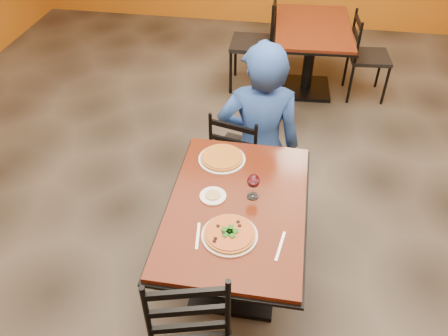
% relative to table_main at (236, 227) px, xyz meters
% --- Properties ---
extents(floor, '(7.00, 8.00, 0.01)m').
position_rel_table_main_xyz_m(floor, '(0.00, 0.50, -0.56)').
color(floor, black).
rests_on(floor, ground).
extents(table_main, '(0.83, 1.23, 0.75)m').
position_rel_table_main_xyz_m(table_main, '(0.00, 0.00, 0.00)').
color(table_main, '#5E230E').
rests_on(table_main, floor).
extents(table_second, '(0.86, 1.22, 0.75)m').
position_rel_table_main_xyz_m(table_second, '(0.40, 2.70, -0.00)').
color(table_second, '#5E230E').
rests_on(table_second, floor).
extents(chair_main_far, '(0.47, 0.47, 0.86)m').
position_rel_table_main_xyz_m(chair_main_far, '(-0.09, 0.89, -0.13)').
color(chair_main_far, black).
rests_on(chair_main_far, floor).
extents(chair_second_left, '(0.46, 0.46, 1.01)m').
position_rel_table_main_xyz_m(chair_second_left, '(-0.21, 2.70, -0.05)').
color(chair_second_left, black).
rests_on(chair_second_left, floor).
extents(chair_second_right, '(0.44, 0.44, 0.89)m').
position_rel_table_main_xyz_m(chair_second_right, '(1.02, 2.70, -0.11)').
color(chair_second_right, black).
rests_on(chair_second_right, floor).
extents(diner, '(0.71, 0.52, 1.35)m').
position_rel_table_main_xyz_m(diner, '(0.04, 0.95, 0.12)').
color(diner, navy).
rests_on(diner, floor).
extents(plate_main, '(0.31, 0.31, 0.01)m').
position_rel_table_main_xyz_m(plate_main, '(-0.00, -0.25, 0.20)').
color(plate_main, white).
rests_on(plate_main, table_main).
extents(pizza_main, '(0.28, 0.28, 0.02)m').
position_rel_table_main_xyz_m(pizza_main, '(-0.00, -0.25, 0.21)').
color(pizza_main, maroon).
rests_on(pizza_main, plate_main).
extents(plate_far, '(0.31, 0.31, 0.01)m').
position_rel_table_main_xyz_m(plate_far, '(-0.16, 0.40, 0.20)').
color(plate_far, white).
rests_on(plate_far, table_main).
extents(pizza_far, '(0.28, 0.28, 0.02)m').
position_rel_table_main_xyz_m(pizza_far, '(-0.16, 0.40, 0.21)').
color(pizza_far, gold).
rests_on(pizza_far, plate_far).
extents(side_plate, '(0.16, 0.16, 0.01)m').
position_rel_table_main_xyz_m(side_plate, '(-0.15, 0.04, 0.20)').
color(side_plate, white).
rests_on(side_plate, table_main).
extents(dip, '(0.09, 0.09, 0.01)m').
position_rel_table_main_xyz_m(dip, '(-0.15, 0.04, 0.21)').
color(dip, tan).
rests_on(dip, side_plate).
extents(wine_glass, '(0.08, 0.08, 0.18)m').
position_rel_table_main_xyz_m(wine_glass, '(0.08, 0.08, 0.28)').
color(wine_glass, white).
rests_on(wine_glass, table_main).
extents(fork, '(0.04, 0.19, 0.00)m').
position_rel_table_main_xyz_m(fork, '(-0.18, -0.28, 0.20)').
color(fork, silver).
rests_on(fork, table_main).
extents(knife, '(0.05, 0.21, 0.00)m').
position_rel_table_main_xyz_m(knife, '(0.27, -0.27, 0.20)').
color(knife, silver).
rests_on(knife, table_main).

